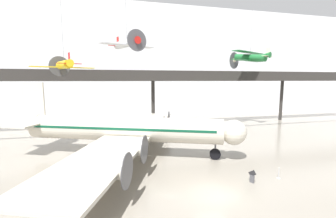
# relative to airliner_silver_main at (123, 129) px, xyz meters

# --- Properties ---
(ground_plane) EXTENTS (260.00, 260.00, 0.00)m
(ground_plane) POSITION_rel_airliner_silver_main_xyz_m (6.67, -11.55, -3.28)
(ground_plane) COLOR gray
(hangar_back_wall) EXTENTS (140.00, 3.00, 27.51)m
(hangar_back_wall) POSITION_rel_airliner_silver_main_xyz_m (6.67, 28.65, 10.48)
(hangar_back_wall) COLOR silver
(hangar_back_wall) RESTS_ON ground
(mezzanine_walkway) EXTENTS (110.00, 3.20, 11.12)m
(mezzanine_walkway) POSITION_rel_airliner_silver_main_xyz_m (6.67, 15.55, 6.14)
(mezzanine_walkway) COLOR #2D2B28
(mezzanine_walkway) RESTS_ON ground
(airliner_silver_main) EXTENTS (28.26, 33.15, 9.02)m
(airliner_silver_main) POSITION_rel_airliner_silver_main_xyz_m (0.00, 0.00, 0.00)
(airliner_silver_main) COLOR beige
(airliner_silver_main) RESTS_ON ground
(suspended_plane_yellow_lowwing) EXTENTS (8.22, 7.12, 12.53)m
(suspended_plane_yellow_lowwing) POSITION_rel_airliner_silver_main_xyz_m (-7.57, 6.53, 8.13)
(suspended_plane_yellow_lowwing) COLOR yellow
(suspended_plane_green_biplane) EXTENTS (9.02, 8.03, 10.92)m
(suspended_plane_green_biplane) POSITION_rel_airliner_silver_main_xyz_m (24.94, 11.63, 10.39)
(suspended_plane_green_biplane) COLOR #1E6B33
(suspended_plane_silver_racer) EXTENTS (6.88, 5.98, 9.95)m
(suspended_plane_silver_racer) POSITION_rel_airliner_silver_main_xyz_m (0.71, 1.20, 10.52)
(suspended_plane_silver_racer) COLOR silver
(stanchion_barrier) EXTENTS (0.36, 0.36, 1.08)m
(stanchion_barrier) POSITION_rel_airliner_silver_main_xyz_m (14.01, -10.36, -2.95)
(stanchion_barrier) COLOR #B2B5BA
(stanchion_barrier) RESTS_ON ground
(info_sign_pedestal) EXTENTS (0.40, 0.71, 1.24)m
(info_sign_pedestal) POSITION_rel_airliner_silver_main_xyz_m (11.01, -10.54, -2.82)
(info_sign_pedestal) COLOR #4C4C51
(info_sign_pedestal) RESTS_ON ground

